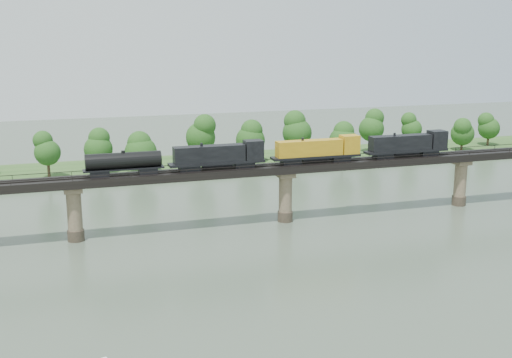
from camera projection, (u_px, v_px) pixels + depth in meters
name	position (u px, v px, depth m)	size (l,w,h in m)	color
ground	(352.00, 275.00, 99.17)	(400.00, 400.00, 0.00)	#3B4939
far_bank	(217.00, 164.00, 177.93)	(300.00, 24.00, 1.60)	#2C4E1F
bridge	(285.00, 194.00, 125.80)	(236.00, 30.00, 11.50)	#473A2D
bridge_superstructure	(286.00, 163.00, 124.37)	(220.00, 4.90, 0.75)	black
far_treeline	(191.00, 139.00, 169.55)	(289.06, 17.54, 13.60)	#382619
freight_train	(285.00, 152.00, 123.83)	(73.64, 2.87, 5.07)	black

